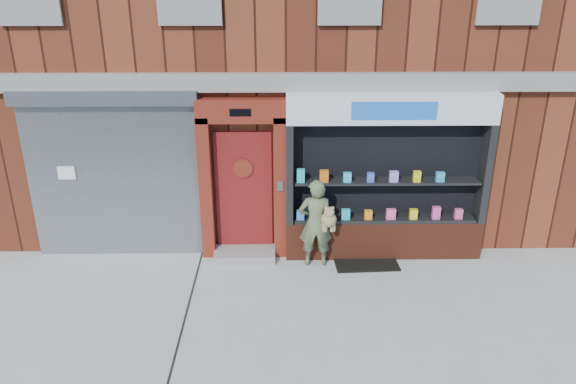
{
  "coord_description": "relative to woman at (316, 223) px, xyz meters",
  "views": [
    {
      "loc": [
        -0.08,
        -7.25,
        5.02
      ],
      "look_at": [
        0.02,
        1.0,
        1.59
      ],
      "focal_mm": 35.0,
      "sensor_mm": 36.0,
      "label": 1
    }
  ],
  "objects": [
    {
      "name": "woman",
      "position": [
        0.0,
        0.0,
        0.0
      ],
      "size": [
        0.65,
        0.4,
        1.6
      ],
      "color": "#586441",
      "rests_on": "ground"
    },
    {
      "name": "shutter_bay",
      "position": [
        -3.52,
        0.46,
        0.91
      ],
      "size": [
        3.1,
        0.3,
        3.04
      ],
      "color": "gray",
      "rests_on": "ground"
    },
    {
      "name": "doormat",
      "position": [
        0.9,
        0.08,
        -0.8
      ],
      "size": [
        1.15,
        0.84,
        0.03
      ],
      "primitive_type": "cube",
      "rotation": [
        0.0,
        0.0,
        0.05
      ],
      "color": "black",
      "rests_on": "ground"
    },
    {
      "name": "pharmacy_bay",
      "position": [
        1.23,
        0.35,
        0.56
      ],
      "size": [
        3.5,
        0.41,
        3.0
      ],
      "color": "maroon",
      "rests_on": "ground"
    },
    {
      "name": "red_door_bay",
      "position": [
        -1.27,
        0.39,
        0.65
      ],
      "size": [
        1.52,
        0.58,
        2.9
      ],
      "color": "#611A10",
      "rests_on": "ground"
    },
    {
      "name": "building",
      "position": [
        -0.52,
        4.53,
        3.19
      ],
      "size": [
        12.0,
        8.16,
        8.0
      ],
      "color": "#4B1D11",
      "rests_on": "ground"
    },
    {
      "name": "ground",
      "position": [
        -0.52,
        -1.47,
        -0.81
      ],
      "size": [
        80.0,
        80.0,
        0.0
      ],
      "primitive_type": "plane",
      "color": "#9E9E99",
      "rests_on": "ground"
    }
  ]
}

